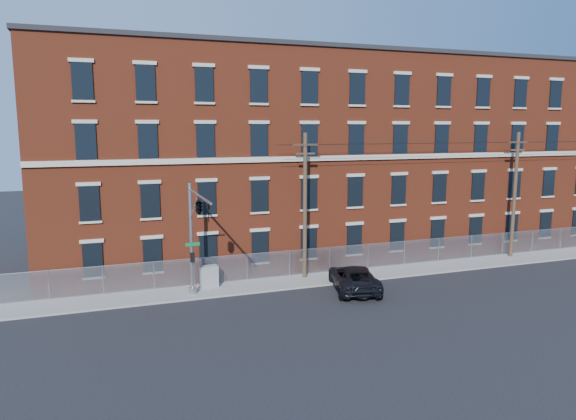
# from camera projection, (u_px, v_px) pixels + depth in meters

# --- Properties ---
(ground) EXTENTS (140.00, 140.00, 0.00)m
(ground) POSITION_uv_depth(u_px,v_px,m) (308.00, 307.00, 30.83)
(ground) COLOR black
(ground) RESTS_ON ground
(sidewalk) EXTENTS (65.00, 3.00, 0.12)m
(sidewalk) POSITION_uv_depth(u_px,v_px,m) (431.00, 267.00, 39.45)
(sidewalk) COLOR gray
(sidewalk) RESTS_ON ground
(mill_building) EXTENTS (55.30, 14.32, 16.30)m
(mill_building) POSITION_uv_depth(u_px,v_px,m) (376.00, 154.00, 46.51)
(mill_building) COLOR maroon
(mill_building) RESTS_ON ground
(chain_link_fence) EXTENTS (59.06, 0.06, 1.85)m
(chain_link_fence) POSITION_uv_depth(u_px,v_px,m) (422.00, 251.00, 40.50)
(chain_link_fence) COLOR #A5A8AD
(chain_link_fence) RESTS_ON ground
(traffic_signal_mast) EXTENTS (0.90, 6.75, 7.00)m
(traffic_signal_mast) POSITION_uv_depth(u_px,v_px,m) (197.00, 217.00, 30.03)
(traffic_signal_mast) COLOR #9EA0A5
(traffic_signal_mast) RESTS_ON ground
(utility_pole_near) EXTENTS (1.80, 0.28, 10.00)m
(utility_pole_near) POSITION_uv_depth(u_px,v_px,m) (305.00, 203.00, 35.88)
(utility_pole_near) COLOR #443222
(utility_pole_near) RESTS_ON ground
(utility_pole_mid) EXTENTS (1.80, 0.28, 10.00)m
(utility_pole_mid) POSITION_uv_depth(u_px,v_px,m) (515.00, 192.00, 41.84)
(utility_pole_mid) COLOR #443222
(utility_pole_mid) RESTS_ON ground
(overhead_wires) EXTENTS (40.00, 0.62, 0.62)m
(overhead_wires) POSITION_uv_depth(u_px,v_px,m) (518.00, 145.00, 41.26)
(overhead_wires) COLOR black
(overhead_wires) RESTS_ON ground
(pickup_truck) EXTENTS (4.07, 6.28, 1.61)m
(pickup_truck) POSITION_uv_depth(u_px,v_px,m) (354.00, 278.00, 34.01)
(pickup_truck) COLOR black
(pickup_truck) RESTS_ON ground
(utility_cabinet) EXTENTS (1.21, 0.71, 1.44)m
(utility_cabinet) POSITION_uv_depth(u_px,v_px,m) (209.00, 277.00, 34.21)
(utility_cabinet) COLOR gray
(utility_cabinet) RESTS_ON sidewalk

